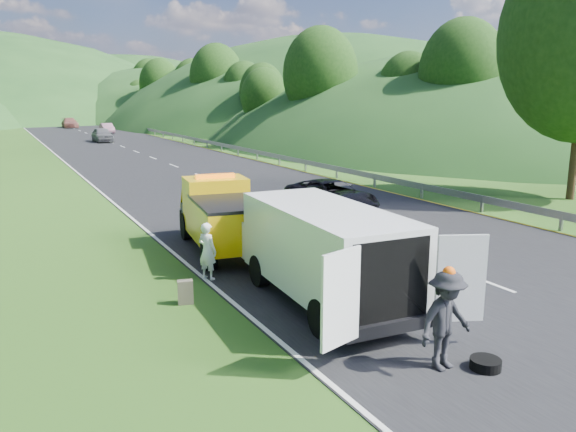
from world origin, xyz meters
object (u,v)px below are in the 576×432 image
child (298,280)px  spare_tire (485,370)px  woman (208,279)px  passing_suv (331,211)px  tow_truck (223,215)px  white_van (322,248)px  suitcase (185,292)px  worker (443,369)px

child → spare_tire: 6.40m
woman → passing_suv: woman is taller
tow_truck → child: size_ratio=5.63×
white_van → woman: white_van is taller
suitcase → woman: bearing=53.3°
tow_truck → woman: size_ratio=3.62×
tow_truck → worker: (0.61, -9.88, -1.20)m
worker → child: bearing=83.3°
spare_tire → white_van: bearing=100.9°
white_van → spare_tire: 4.87m
tow_truck → suitcase: tow_truck is taller
white_van → child: (0.31, 1.79, -1.40)m
spare_tire → worker: bearing=150.0°
worker → passing_suv: size_ratio=0.39×
white_van → spare_tire: size_ratio=12.01×
tow_truck → white_van: (0.41, -5.70, 0.19)m
passing_suv → suitcase: bearing=-145.3°
woman → suitcase: (-1.15, -1.55, 0.31)m
woman → child: bearing=-147.4°
white_van → passing_suv: bearing=60.3°
passing_suv → spare_tire: bearing=-117.1°
child → passing_suv: 9.86m
child → spare_tire: bearing=-45.5°
tow_truck → woman: 3.34m
woman → passing_suv: bearing=-80.8°
child → worker: 5.97m
child → spare_tire: size_ratio=1.79×
tow_truck → passing_suv: size_ratio=1.20×
tow_truck → child: tow_truck is taller
worker → passing_suv: (6.14, 13.79, 0.00)m
child → worker: worker is taller
passing_suv → white_van: bearing=-129.5°
white_van → spare_tire: bearing=-75.4°
woman → worker: 7.49m
white_van → passing_suv: 11.59m
white_van → woman: 3.84m
suitcase → white_van: bearing=-25.0°
passing_suv → woman: bearing=-147.5°
spare_tire → passing_suv: size_ratio=0.12×
white_van → passing_suv: size_ratio=1.44×
suitcase → worker: bearing=-59.6°
child → worker: bearing=-51.8°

